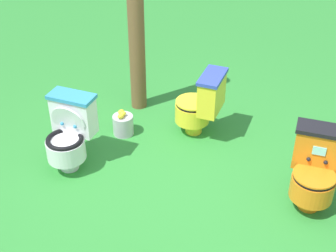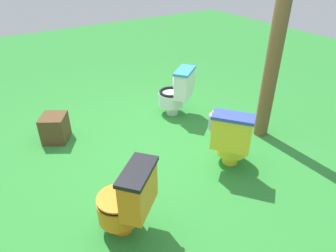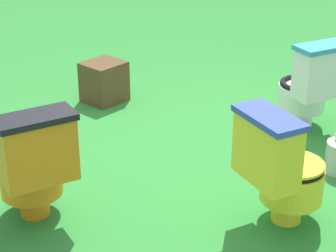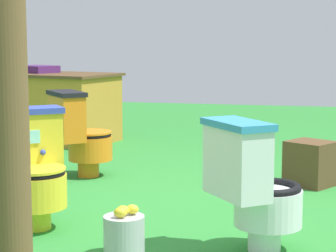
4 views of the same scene
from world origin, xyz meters
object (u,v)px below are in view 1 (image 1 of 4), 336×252
object	(u,v)px
toilet_yellow	(201,104)
wooden_post	(136,18)
toilet_orange	(315,169)
toilet_white	(70,132)
lemon_bucket	(123,124)

from	to	relation	value
toilet_yellow	wooden_post	bearing A→B (deg)	71.06
toilet_yellow	toilet_orange	xyz separation A→B (m)	(-0.22, 1.40, 0.00)
toilet_white	wooden_post	world-z (taller)	wooden_post
toilet_yellow	wooden_post	world-z (taller)	wooden_post
wooden_post	lemon_bucket	distance (m)	1.14
wooden_post	lemon_bucket	size ratio (longest dim) A/B	7.89
toilet_yellow	lemon_bucket	size ratio (longest dim) A/B	2.63
toilet_orange	wooden_post	bearing A→B (deg)	-27.62
toilet_white	toilet_orange	world-z (taller)	same
lemon_bucket	wooden_post	bearing A→B (deg)	-134.51
toilet_yellow	wooden_post	xyz separation A→B (m)	(0.29, -0.84, 0.72)
toilet_yellow	toilet_white	distance (m)	1.39
wooden_post	toilet_white	bearing A→B (deg)	30.82
lemon_bucket	toilet_yellow	bearing A→B (deg)	149.73
toilet_white	toilet_orange	size ratio (longest dim) A/B	1.00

